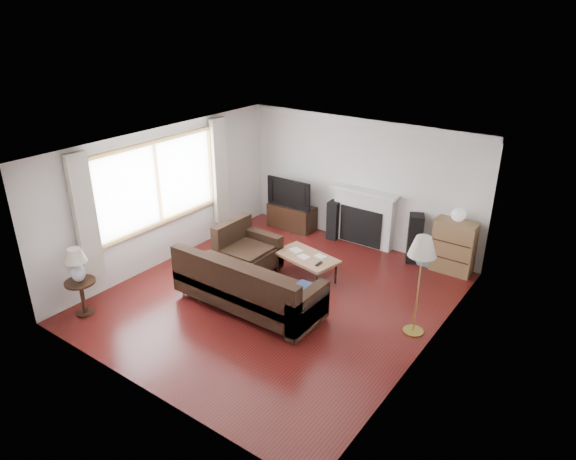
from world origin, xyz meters
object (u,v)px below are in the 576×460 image
Objects in this scene: bookshelf at (454,247)px; floor_lamp at (418,286)px; coffee_table at (306,267)px; side_table at (83,297)px; tv_stand at (292,217)px; sectional_sofa at (248,283)px.

floor_lamp reaches higher than bookshelf.
coffee_table is 3.67m from side_table.
side_table is (-0.68, -4.63, 0.03)m from tv_stand.
side_table is at bearing -140.14° from sectional_sofa.
sectional_sofa reaches higher than coffee_table.
bookshelf is 3.76m from sectional_sofa.
tv_stand is 2.24m from coffee_table.
side_table is at bearing -131.72° from bookshelf.
floor_lamp reaches higher than tv_stand.
tv_stand is 4.28m from floor_lamp.
tv_stand is at bearing 150.06° from floor_lamp.
side_table is (-4.17, -4.67, -0.21)m from bookshelf.
bookshelf is at bearing 53.98° from sectional_sofa.
bookshelf is 1.72× the size of side_table.
sectional_sofa is at bearing -160.05° from floor_lamp.
sectional_sofa is at bearing 39.86° from side_table.
bookshelf is 0.64× the size of floor_lamp.
floor_lamp reaches higher than side_table.
tv_stand is 3.26m from sectional_sofa.
bookshelf is 2.64m from coffee_table.
tv_stand is 0.39× the size of sectional_sofa.
coffee_table is at bearing 80.91° from sectional_sofa.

